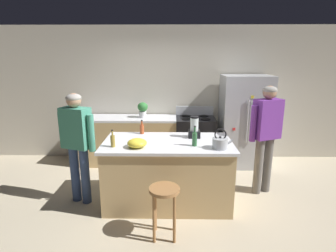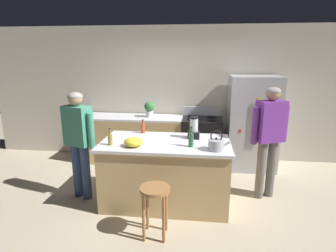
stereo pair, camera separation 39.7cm
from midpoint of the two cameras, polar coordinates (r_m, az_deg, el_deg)
ground_plane at (r=4.22m, az=-2.86°, el=-15.58°), size 14.00×14.00×0.00m
back_wall at (r=5.65m, az=-1.76°, el=6.72°), size 8.00×0.10×2.70m
kitchen_island at (r=4.01m, az=-2.95°, el=-9.72°), size 1.82×0.97×0.94m
back_counter_run at (r=5.55m, az=-10.17°, el=-2.97°), size 2.00×0.64×0.94m
refrigerator at (r=5.42m, az=13.66°, el=0.95°), size 0.90×0.73×1.76m
stove_range at (r=5.43m, az=3.60°, el=-3.04°), size 0.76×0.65×1.12m
person_by_island_left at (r=4.12m, az=-21.20°, el=-2.47°), size 0.58×0.34×1.62m
person_by_sink_right at (r=4.30m, az=17.46°, el=-0.79°), size 0.58×0.35×1.70m
bar_stool at (r=3.28m, az=-4.34°, el=-15.05°), size 0.36×0.36×0.64m
potted_plant at (r=5.35m, az=-7.45°, el=3.59°), size 0.20×0.20×0.30m
blender_appliance at (r=4.00m, az=2.71°, el=-0.56°), size 0.17×0.17×0.32m
bottle_cooking_sauce at (r=4.25m, az=-8.17°, el=-0.60°), size 0.06×0.06×0.22m
bottle_vinegar at (r=3.71m, az=-14.55°, el=-3.03°), size 0.06×0.06×0.24m
bottle_olive_oil at (r=3.63m, az=2.49°, el=-2.70°), size 0.07×0.07×0.28m
mixing_bowl at (r=3.63m, az=-9.62°, el=-3.58°), size 0.26×0.26×0.12m
tea_kettle at (r=3.56m, az=7.77°, el=-3.55°), size 0.28×0.20×0.27m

